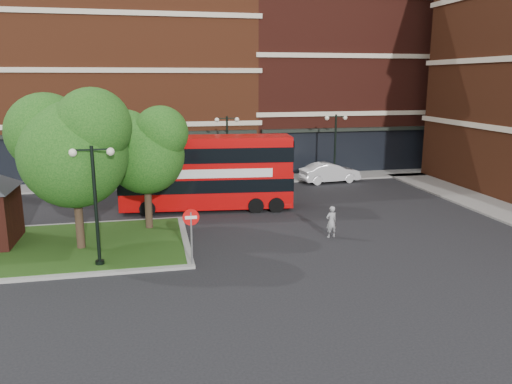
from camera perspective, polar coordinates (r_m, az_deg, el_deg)
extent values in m
plane|color=black|center=(21.53, -2.58, -7.67)|extent=(120.00, 120.00, 0.00)
cube|color=slate|center=(37.31, -6.76, 1.19)|extent=(44.00, 3.00, 0.12)
cube|color=#632D17|center=(44.16, -18.56, 11.50)|extent=(26.00, 12.00, 14.00)
cube|color=#471911|center=(47.17, 9.71, 13.23)|extent=(18.00, 12.00, 16.00)
cube|color=gray|center=(24.56, -22.65, -5.92)|extent=(12.60, 7.60, 0.12)
cube|color=#19380F|center=(24.55, -22.65, -5.88)|extent=(12.00, 7.00, 0.15)
cylinder|color=#2D2116|center=(23.32, -19.65, -1.77)|extent=(0.36, 0.36, 3.92)
sphere|color=#114010|center=(22.86, -20.10, 4.02)|extent=(4.60, 4.60, 4.60)
sphere|color=#114010|center=(23.62, -22.82, 6.28)|extent=(3.45, 3.45, 3.45)
sphere|color=#114010|center=(22.15, -18.14, 7.19)|extent=(3.22, 3.22, 3.22)
cylinder|color=#2D2116|center=(25.57, -12.24, -0.57)|extent=(0.36, 0.36, 3.47)
sphere|color=#114010|center=(25.18, -12.47, 4.10)|extent=(3.80, 3.80, 3.80)
sphere|color=#114010|center=(25.67, -14.68, 5.96)|extent=(2.85, 2.85, 2.85)
sphere|color=#114010|center=(24.66, -10.82, 6.61)|extent=(2.66, 2.66, 2.66)
cylinder|color=black|center=(20.85, -17.83, -1.78)|extent=(0.14, 0.14, 5.00)
cylinder|color=black|center=(21.54, -17.40, -7.84)|extent=(0.36, 0.36, 0.30)
cube|color=black|center=(20.41, -18.28, 4.62)|extent=(1.40, 0.06, 0.06)
sphere|color=#F2EACC|center=(20.51, -20.21, 4.23)|extent=(0.32, 0.32, 0.32)
sphere|color=#F2EACC|center=(20.36, -16.30, 4.45)|extent=(0.32, 0.32, 0.32)
cylinder|color=black|center=(35.16, -3.30, 4.59)|extent=(0.14, 0.14, 5.00)
cylinder|color=black|center=(35.58, -3.25, 0.84)|extent=(0.36, 0.36, 0.30)
cube|color=black|center=(34.91, -3.35, 8.41)|extent=(1.40, 0.06, 0.06)
sphere|color=#F2EACC|center=(34.81, -4.50, 8.21)|extent=(0.32, 0.32, 0.32)
sphere|color=#F2EACC|center=(35.03, -2.20, 8.27)|extent=(0.32, 0.32, 0.32)
cylinder|color=black|center=(37.21, 9.02, 4.91)|extent=(0.14, 0.14, 5.00)
cylinder|color=black|center=(37.60, 8.89, 1.36)|extent=(0.36, 0.36, 0.30)
cube|color=black|center=(36.96, 9.14, 8.52)|extent=(1.40, 0.06, 0.06)
sphere|color=#F2EACC|center=(36.73, 8.11, 8.37)|extent=(0.32, 0.32, 0.32)
sphere|color=#F2EACC|center=(37.23, 10.15, 8.35)|extent=(0.32, 0.32, 0.32)
cube|color=#B00707|center=(29.33, -5.63, 0.60)|extent=(10.05, 3.20, 1.89)
cube|color=#B00707|center=(28.99, -5.71, 4.24)|extent=(9.95, 3.17, 1.89)
cube|color=black|center=(28.97, -5.72, 4.43)|extent=(10.05, 3.20, 0.85)
cube|color=silver|center=(28.00, -5.64, 2.07)|extent=(7.38, 0.76, 0.49)
imported|color=gray|center=(24.41, 8.60, -3.39)|extent=(0.63, 0.47, 1.56)
imported|color=#ACAEB3|center=(36.67, -7.11, 2.05)|extent=(4.41, 2.07, 1.46)
imported|color=silver|center=(37.37, 8.44, 2.21)|extent=(4.59, 2.06, 1.46)
cylinder|color=slate|center=(20.48, -7.37, -5.43)|extent=(0.08, 0.08, 2.31)
cylinder|color=red|center=(20.20, -7.45, -2.88)|extent=(0.67, 0.07, 0.67)
cube|color=white|center=(20.20, -7.45, -2.88)|extent=(0.47, 0.05, 0.13)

